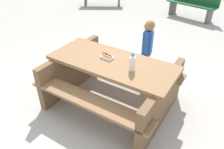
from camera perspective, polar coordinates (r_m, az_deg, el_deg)
name	(u,v)px	position (r m, az deg, el deg)	size (l,w,h in m)	color
ground_plane	(112,102)	(3.46, 0.00, -7.27)	(30.00, 30.00, 0.00)	#B7B2A8
picnic_table	(112,79)	(3.19, 0.00, -1.20)	(2.07, 1.77, 0.75)	olive
soda_bottle	(132,63)	(2.77, 5.32, 3.08)	(0.08, 0.08, 0.25)	silver
hotdog_tray	(107,56)	(3.08, -1.33, 4.76)	(0.19, 0.12, 0.08)	white
child_in_coat	(148,43)	(3.74, 9.36, 8.20)	(0.21, 0.25, 1.08)	brown
park_bench_near	(193,3)	(7.34, 20.41, 17.18)	(1.51, 0.43, 0.85)	#1E592D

